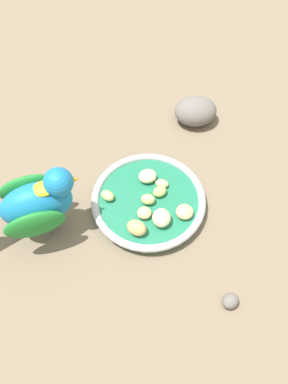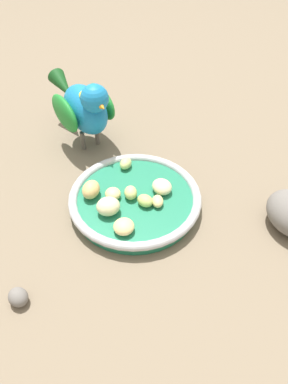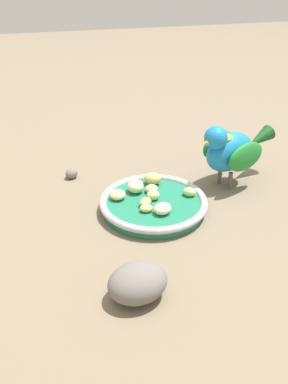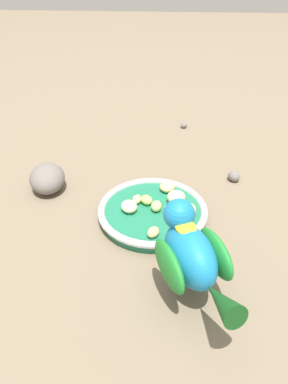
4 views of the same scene
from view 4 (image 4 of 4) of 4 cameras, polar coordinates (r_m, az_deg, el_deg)
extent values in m
plane|color=#756651|center=(0.76, 0.24, -4.54)|extent=(4.00, 4.00, 0.00)
cylinder|color=#1E7251|center=(0.76, 1.25, -3.21)|extent=(0.20, 0.20, 0.02)
torus|color=#B7BABF|center=(0.76, 1.26, -2.60)|extent=(0.21, 0.21, 0.01)
ellipsoid|color=#B2CC66|center=(0.77, 0.73, -1.17)|extent=(0.03, 0.03, 0.02)
ellipsoid|color=#E5C67F|center=(0.80, 3.38, 0.73)|extent=(0.03, 0.03, 0.02)
ellipsoid|color=tan|center=(0.74, 6.49, -2.88)|extent=(0.04, 0.04, 0.03)
ellipsoid|color=#C6D17A|center=(0.75, 1.79, -2.06)|extent=(0.03, 0.02, 0.02)
ellipsoid|color=beige|center=(0.75, -2.16, -2.10)|extent=(0.04, 0.04, 0.02)
ellipsoid|color=beige|center=(0.77, 4.68, -0.76)|extent=(0.03, 0.04, 0.03)
ellipsoid|color=#E5C67F|center=(0.77, -1.03, -1.06)|extent=(0.03, 0.02, 0.01)
ellipsoid|color=#E5C67F|center=(0.75, 3.90, -2.42)|extent=(0.03, 0.03, 0.02)
ellipsoid|color=#C6D17A|center=(0.69, 1.35, -5.84)|extent=(0.03, 0.03, 0.02)
cylinder|color=#59544C|center=(0.63, 4.80, -13.09)|extent=(0.01, 0.01, 0.04)
cylinder|color=#59544C|center=(0.64, 7.37, -12.33)|extent=(0.01, 0.01, 0.04)
ellipsoid|color=#197AB7|center=(0.58, 6.69, -9.12)|extent=(0.14, 0.11, 0.08)
ellipsoid|color=#1E7F2D|center=(0.57, 3.64, -10.63)|extent=(0.10, 0.06, 0.06)
ellipsoid|color=#1E7F2D|center=(0.59, 10.31, -8.74)|extent=(0.10, 0.06, 0.06)
cone|color=#144719|center=(0.53, 11.10, -15.23)|extent=(0.08, 0.06, 0.05)
sphere|color=#197AB7|center=(0.58, 5.11, -3.23)|extent=(0.06, 0.06, 0.05)
cone|color=orange|center=(0.60, 4.21, -2.24)|extent=(0.03, 0.02, 0.02)
ellipsoid|color=yellow|center=(0.57, 6.05, -5.10)|extent=(0.05, 0.04, 0.01)
ellipsoid|color=slate|center=(0.86, -13.83, 1.93)|extent=(0.10, 0.09, 0.06)
ellipsoid|color=slate|center=(0.89, 12.88, 2.23)|extent=(0.04, 0.04, 0.02)
ellipsoid|color=slate|center=(1.11, 5.80, 9.61)|extent=(0.02, 0.02, 0.02)
camera|label=1|loc=(0.71, 40.83, 36.97)|focal=33.86mm
camera|label=2|loc=(1.00, 6.66, 31.83)|focal=33.89mm
camera|label=3|loc=(1.06, -43.99, 25.67)|focal=40.53mm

